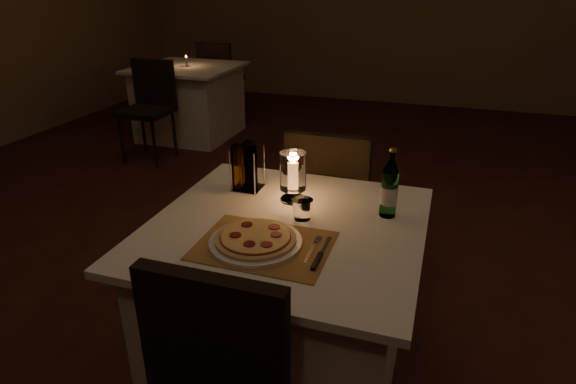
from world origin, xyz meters
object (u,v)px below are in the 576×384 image
(main_table, at_px, (286,304))
(pizza, at_px, (256,238))
(plate, at_px, (256,242))
(water_bottle, at_px, (389,189))
(tumbler, at_px, (302,209))
(chair_far, at_px, (330,195))
(hurricane_candle, at_px, (293,173))
(neighbor_table_left, at_px, (190,101))

(main_table, bearing_deg, pizza, -105.47)
(plate, xyz_separation_m, pizza, (0.00, 0.00, 0.02))
(main_table, bearing_deg, plate, -105.52)
(plate, height_order, water_bottle, water_bottle)
(pizza, bearing_deg, main_table, 74.53)
(pizza, xyz_separation_m, tumbler, (0.09, 0.24, 0.01))
(plate, relative_size, pizza, 1.14)
(chair_far, bearing_deg, hurricane_candle, -94.45)
(main_table, xyz_separation_m, neighbor_table_left, (-2.07, 2.95, 0.00))
(neighbor_table_left, bearing_deg, tumbler, -53.82)
(chair_far, distance_m, pizza, 0.92)
(hurricane_candle, bearing_deg, main_table, -78.95)
(neighbor_table_left, bearing_deg, pizza, -57.13)
(tumbler, bearing_deg, pizza, -111.81)
(pizza, xyz_separation_m, hurricane_candle, (0.01, 0.38, 0.09))
(chair_far, xyz_separation_m, plate, (-0.05, -0.89, 0.20))
(plate, distance_m, neighbor_table_left, 3.75)
(chair_far, bearing_deg, plate, -93.20)
(tumbler, relative_size, hurricane_candle, 0.39)
(main_table, relative_size, neighbor_table_left, 1.00)
(main_table, relative_size, chair_far, 1.11)
(pizza, distance_m, neighbor_table_left, 3.75)
(water_bottle, xyz_separation_m, hurricane_candle, (-0.39, 0.02, 0.01))
(pizza, bearing_deg, chair_far, 86.81)
(chair_far, distance_m, tumbler, 0.70)
(chair_far, bearing_deg, main_table, -90.00)
(neighbor_table_left, bearing_deg, water_bottle, -48.82)
(tumbler, relative_size, neighbor_table_left, 0.08)
(chair_far, relative_size, neighbor_table_left, 0.90)
(chair_far, bearing_deg, neighbor_table_left, 132.82)
(main_table, height_order, pizza, pizza)
(pizza, height_order, neighbor_table_left, pizza)
(hurricane_candle, height_order, neighbor_table_left, hurricane_candle)
(chair_far, bearing_deg, water_bottle, -56.73)
(tumbler, xyz_separation_m, neighbor_table_left, (-2.12, 2.90, -0.41))
(hurricane_candle, xyz_separation_m, neighbor_table_left, (-2.03, 2.75, -0.49))
(tumbler, bearing_deg, main_table, -128.47)
(water_bottle, height_order, hurricane_candle, water_bottle)
(main_table, distance_m, plate, 0.42)
(plate, distance_m, water_bottle, 0.55)
(plate, relative_size, water_bottle, 1.19)
(main_table, xyz_separation_m, pizza, (-0.05, -0.18, 0.39))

